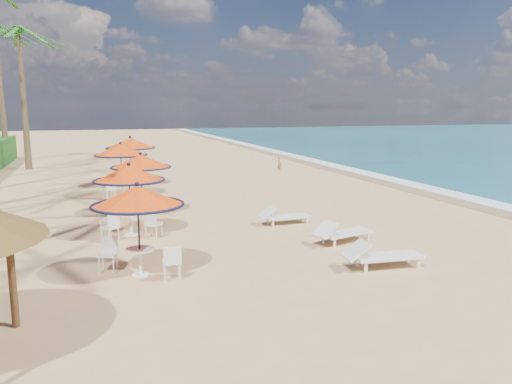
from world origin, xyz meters
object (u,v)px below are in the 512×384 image
at_px(station_0, 138,204).
at_px(lounger_near, 380,255).
at_px(station_1, 128,182).
at_px(lounger_far, 283,215).
at_px(station_2, 140,167).
at_px(lounger_mid, 341,232).
at_px(station_3, 121,155).
at_px(station_4, 132,149).

bearing_deg(station_0, lounger_near, -12.90).
height_order(station_0, station_1, station_1).
distance_m(station_0, lounger_near, 6.07).
xyz_separation_m(station_0, lounger_far, (5.16, 3.88, -1.43)).
bearing_deg(station_2, station_0, -95.65).
distance_m(station_1, lounger_mid, 6.67).
bearing_deg(station_3, station_2, -83.57).
xyz_separation_m(station_4, lounger_mid, (4.97, -13.02, -1.55)).
height_order(station_2, lounger_mid, station_2).
bearing_deg(station_0, lounger_far, 36.91).
distance_m(station_3, station_4, 3.04).
distance_m(station_4, lounger_mid, 14.02).
distance_m(station_4, lounger_far, 11.16).
xyz_separation_m(station_1, station_2, (0.64, 3.18, 0.10)).
height_order(station_4, lounger_far, station_4).
height_order(station_2, station_4, station_4).
bearing_deg(lounger_near, station_4, 111.91).
distance_m(lounger_near, lounger_mid, 2.41).
bearing_deg(station_3, station_0, -91.28).
xyz_separation_m(station_0, lounger_mid, (5.94, 1.08, -1.41)).
bearing_deg(station_1, station_0, -90.87).
bearing_deg(lounger_mid, station_3, 103.54).
bearing_deg(lounger_mid, station_1, 138.17).
bearing_deg(station_4, station_2, -92.14).
xyz_separation_m(station_0, station_1, (0.06, 3.94, -0.05)).
relative_size(station_1, lounger_mid, 1.12).
distance_m(station_1, lounger_near, 7.87).
height_order(station_3, station_4, station_4).
distance_m(station_2, lounger_far, 5.71).
relative_size(station_1, station_2, 0.99).
xyz_separation_m(station_3, lounger_mid, (5.69, -10.07, -1.55)).
xyz_separation_m(station_1, lounger_mid, (5.88, -2.86, -1.36)).
xyz_separation_m(station_3, lounger_far, (4.91, -7.27, -1.58)).
relative_size(station_3, station_4, 0.96).
distance_m(station_0, station_2, 7.15).
distance_m(station_1, lounger_far, 5.29).
relative_size(station_3, lounger_near, 1.18).
distance_m(station_3, lounger_far, 8.92).
height_order(station_3, lounger_far, station_3).
xyz_separation_m(lounger_near, lounger_far, (-0.59, 5.20, -0.04)).
bearing_deg(lounger_near, station_3, 118.48).
bearing_deg(lounger_mid, lounger_near, -110.24).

